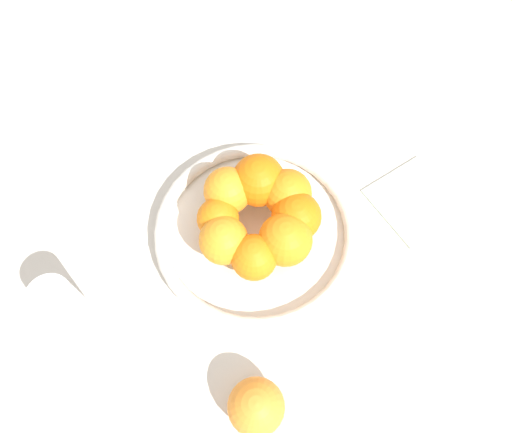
{
  "coord_description": "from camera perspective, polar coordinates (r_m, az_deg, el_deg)",
  "views": [
    {
      "loc": [
        -0.3,
        0.14,
        0.75
      ],
      "look_at": [
        0.0,
        0.0,
        0.07
      ],
      "focal_mm": 35.0,
      "sensor_mm": 36.0,
      "label": 1
    }
  ],
  "objects": [
    {
      "name": "fruit_bowl",
      "position": [
        0.8,
        0.0,
        -1.72
      ],
      "size": [
        0.33,
        0.33,
        0.03
      ],
      "color": "silver",
      "rests_on": "ground_plane"
    },
    {
      "name": "ground_plane",
      "position": [
        0.82,
        0.0,
        -2.23
      ],
      "size": [
        4.0,
        4.0,
        0.0
      ],
      "primitive_type": "plane",
      "color": "beige"
    },
    {
      "name": "drinking_glass",
      "position": [
        0.79,
        -21.62,
        -9.19
      ],
      "size": [
        0.06,
        0.06,
        0.09
      ],
      "primitive_type": "cylinder",
      "color": "white",
      "rests_on": "ground_plane"
    },
    {
      "name": "orange_pile",
      "position": [
        0.76,
        0.41,
        0.29
      ],
      "size": [
        0.19,
        0.2,
        0.08
      ],
      "color": "orange",
      "rests_on": "fruit_bowl"
    },
    {
      "name": "stray_orange",
      "position": [
        0.71,
        0.01,
        -20.9
      ],
      "size": [
        0.08,
        0.08,
        0.08
      ],
      "primitive_type": "sphere",
      "color": "orange",
      "rests_on": "ground_plane"
    },
    {
      "name": "napkin_folded",
      "position": [
        0.89,
        17.66,
        1.81
      ],
      "size": [
        0.15,
        0.15,
        0.01
      ],
      "primitive_type": "cube",
      "rotation": [
        0.0,
        0.0,
        0.15
      ],
      "color": "silver",
      "rests_on": "ground_plane"
    }
  ]
}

